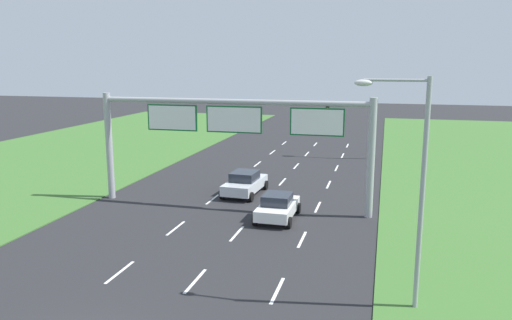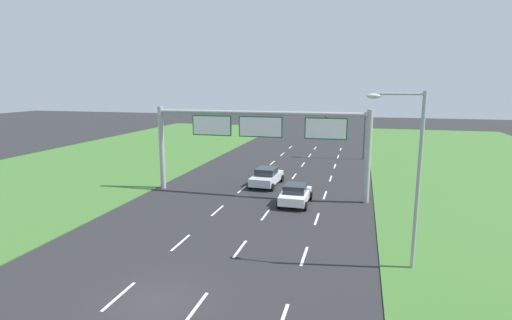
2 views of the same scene
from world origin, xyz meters
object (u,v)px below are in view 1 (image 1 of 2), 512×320
sign_gantry (233,129)px  traffic_light_mast (355,117)px  street_lamp (412,174)px  car_near_red (278,206)px  car_far_ahead (245,183)px

sign_gantry → traffic_light_mast: (6.18, 18.31, -1.10)m
street_lamp → car_near_red: bearing=126.7°
sign_gantry → traffic_light_mast: sign_gantry is taller
car_far_ahead → traffic_light_mast: bearing=70.3°
car_far_ahead → street_lamp: 17.78m
car_far_ahead → traffic_light_mast: 16.72m
car_near_red → street_lamp: 12.15m
car_near_red → traffic_light_mast: (3.02, 20.01, 3.11)m
car_far_ahead → traffic_light_mast: size_ratio=0.81×
car_near_red → traffic_light_mast: size_ratio=0.71×
car_far_ahead → traffic_light_mast: (6.36, 15.15, 3.08)m
car_near_red → street_lamp: bearing=-52.8°
car_far_ahead → traffic_light_mast: traffic_light_mast is taller
car_far_ahead → sign_gantry: (0.19, -3.15, 4.18)m
sign_gantry → traffic_light_mast: bearing=71.4°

